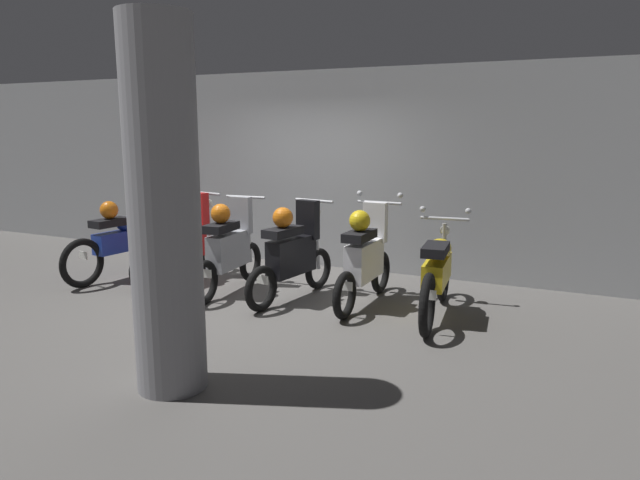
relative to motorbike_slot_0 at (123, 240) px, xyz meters
name	(u,v)px	position (x,y,z in m)	size (l,w,h in m)	color
ground_plane	(252,299)	(2.18, -0.18, -0.53)	(80.00, 80.00, 0.00)	#565451
back_wall	(324,170)	(2.18, 1.92, 0.90)	(16.00, 0.30, 2.87)	#9EA0A3
motorbike_slot_0	(123,240)	(0.00, 0.00, 0.00)	(0.59, 1.94, 1.15)	black
motorbike_slot_1	(182,240)	(0.88, 0.18, 0.04)	(0.57, 1.67, 1.18)	black
motorbike_slot_2	(229,248)	(1.74, 0.01, 0.04)	(0.56, 1.68, 1.18)	black
motorbike_slot_3	(293,253)	(2.62, 0.05, 0.04)	(0.56, 1.67, 1.18)	black
motorbike_slot_4	(365,257)	(3.49, 0.21, 0.04)	(0.59, 1.68, 1.29)	black
motorbike_slot_5	(437,273)	(4.36, 0.12, -0.04)	(0.59, 1.95, 1.15)	black
support_pillar	(164,210)	(2.86, -2.51, 0.90)	(0.55, 0.55, 2.87)	gray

